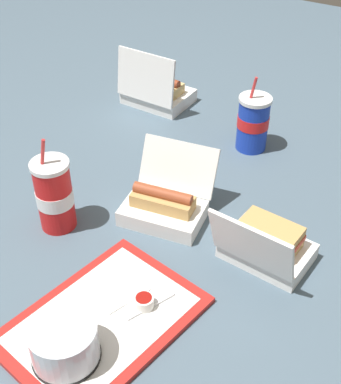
% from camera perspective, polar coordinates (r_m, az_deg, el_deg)
% --- Properties ---
extents(ground_plane, '(3.20, 3.20, 0.00)m').
position_cam_1_polar(ground_plane, '(1.31, 0.11, -1.34)').
color(ground_plane, '#4C6070').
extents(food_tray, '(0.41, 0.33, 0.01)m').
position_cam_1_polar(food_tray, '(1.06, -7.26, -13.49)').
color(food_tray, red).
rests_on(food_tray, ground_plane).
extents(cake_container, '(0.12, 0.12, 0.08)m').
position_cam_1_polar(cake_container, '(0.99, -11.27, -15.58)').
color(cake_container, black).
rests_on(cake_container, food_tray).
extents(ketchup_cup, '(0.04, 0.04, 0.02)m').
position_cam_1_polar(ketchup_cup, '(1.06, -2.86, -11.57)').
color(ketchup_cup, white).
rests_on(ketchup_cup, food_tray).
extents(napkin_stack, '(0.13, 0.13, 0.00)m').
position_cam_1_polar(napkin_stack, '(1.10, -5.86, -10.06)').
color(napkin_stack, white).
rests_on(napkin_stack, food_tray).
extents(plastic_fork, '(0.11, 0.06, 0.00)m').
position_cam_1_polar(plastic_fork, '(1.07, -2.14, -11.98)').
color(plastic_fork, white).
rests_on(plastic_fork, food_tray).
extents(clamshell_hotdog_front, '(0.21, 0.21, 0.15)m').
position_cam_1_polar(clamshell_hotdog_front, '(1.25, -0.63, -1.28)').
color(clamshell_hotdog_front, white).
rests_on(clamshell_hotdog_front, ground_plane).
extents(clamshell_sandwich_right, '(0.19, 0.20, 0.16)m').
position_cam_1_polar(clamshell_sandwich_right, '(1.16, 10.16, -5.59)').
color(clamshell_sandwich_right, white).
rests_on(clamshell_sandwich_right, ground_plane).
extents(clamshell_hotdog_corner, '(0.16, 0.21, 0.19)m').
position_cam_1_polar(clamshell_hotdog_corner, '(1.72, -1.46, 10.71)').
color(clamshell_hotdog_corner, white).
rests_on(clamshell_hotdog_corner, ground_plane).
extents(soda_cup_right, '(0.09, 0.09, 0.24)m').
position_cam_1_polar(soda_cup_right, '(1.23, -12.28, -0.31)').
color(soda_cup_right, red).
rests_on(soda_cup_right, ground_plane).
extents(soda_cup_corner, '(0.09, 0.09, 0.22)m').
position_cam_1_polar(soda_cup_corner, '(1.49, 8.79, 7.34)').
color(soda_cup_corner, '#1938B7').
rests_on(soda_cup_corner, ground_plane).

